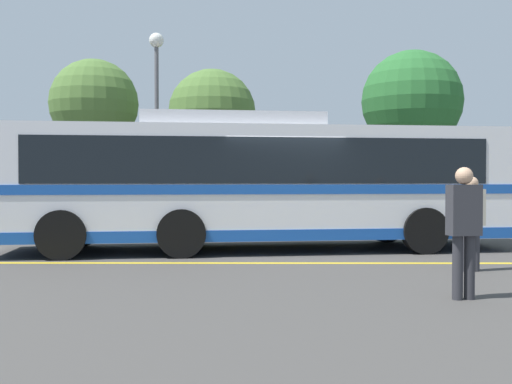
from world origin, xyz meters
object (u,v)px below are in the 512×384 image
Objects in this scene: parked_car_1 at (69,209)px; parked_car_2 at (253,208)px; street_lamp at (157,89)px; tree_0 at (412,101)px; pedestrian_2 at (464,224)px; tree_3 at (212,113)px; transit_bus at (255,181)px; pedestrian_1 at (472,218)px; tree_2 at (94,104)px.

parked_car_1 is 1.03× the size of parked_car_2.
street_lamp is 1.01× the size of tree_0.
tree_3 is at bearing 96.54° from pedestrian_2.
transit_bus is 6.33m from pedestrian_2.
transit_bus is at bearing -123.05° from tree_0.
pedestrian_1 is at bearing 58.42° from pedestrian_2.
tree_0 reaches higher than parked_car_2.
street_lamp is at bearing -44.29° from tree_2.
tree_0 is at bearing -2.18° from tree_2.
pedestrian_1 is 0.94× the size of pedestrian_2.
tree_3 is (-1.76, 9.83, 2.61)m from transit_bus.
pedestrian_1 is at bearing -51.45° from tree_2.
pedestrian_1 is (9.33, -7.25, 0.22)m from parked_car_1.
tree_0 is 12.09m from tree_2.
parked_car_1 is 6.60m from tree_2.
pedestrian_1 is at bearing 29.29° from parked_car_2.
street_lamp reaches higher than pedestrian_2.
street_lamp reaches higher than parked_car_1.
tree_2 is (-10.04, 12.60, 3.58)m from pedestrian_1.
parked_car_1 is 5.17m from street_lamp.
parked_car_2 is at bearing -74.13° from tree_3.
pedestrian_2 reaches higher than pedestrian_1.
parked_car_1 is 0.82× the size of tree_3.
tree_0 is at bearing -6.67° from tree_3.
tree_2 is (-2.89, 2.82, -0.16)m from street_lamp.
tree_2 is (-12.08, 0.46, -0.04)m from tree_0.
pedestrian_2 is 14.18m from street_lamp.
transit_bus is at bearing -128.80° from parked_car_1.
parked_car_1 is at bearing -156.71° from tree_0.
parked_car_1 is 7.73m from tree_3.
street_lamp is (-7.15, 9.78, 3.73)m from pedestrian_1.
parked_car_2 is 2.85× the size of pedestrian_1.
street_lamp is 3.65m from tree_3.
pedestrian_2 is (2.91, -9.64, 0.26)m from parked_car_2.
street_lamp reaches higher than parked_car_2.
street_lamp reaches higher than tree_2.
street_lamp is 4.04m from tree_2.
street_lamp is at bearing -43.31° from parked_car_1.
tree_0 is (5.92, 4.94, 3.80)m from parked_car_2.
street_lamp reaches higher than tree_0.
parked_car_1 is at bearing -123.26° from tree_3.
pedestrian_1 reaches higher than parked_car_2.
parked_car_2 is 6.97m from tree_3.
transit_bus is 1.83× the size of tree_0.
transit_bus is at bearing 106.57° from pedestrian_2.
tree_2 is at bearing 111.18° from pedestrian_2.
parked_car_2 is 10.07m from pedestrian_2.
tree_2 is at bearing -153.98° from transit_bus.
tree_2 is at bearing 135.71° from street_lamp.
transit_bus is at bearing -56.35° from tree_2.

